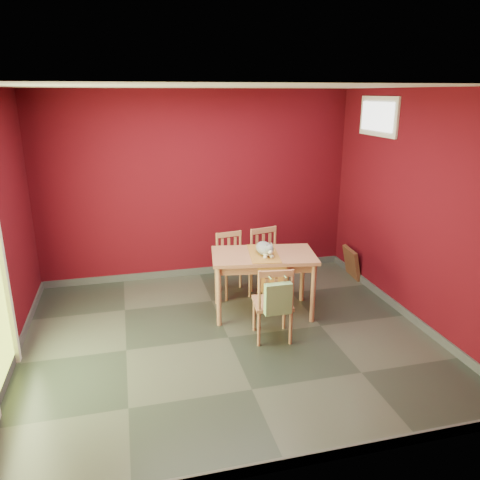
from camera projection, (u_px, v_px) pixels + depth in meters
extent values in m
plane|color=#2D342D|center=(228.00, 337.00, 5.28)|extent=(4.50, 4.50, 0.00)
plane|color=#4B0710|center=(197.00, 187.00, 6.73)|extent=(4.50, 0.00, 4.50)
plane|color=#4B0710|center=(295.00, 302.00, 3.03)|extent=(4.50, 0.00, 4.50)
plane|color=#4B0710|center=(417.00, 210.00, 5.40)|extent=(0.00, 4.00, 4.00)
plane|color=white|center=(226.00, 86.00, 4.47)|extent=(4.50, 4.50, 0.00)
cube|color=#3F4244|center=(199.00, 271.00, 7.11)|extent=(4.50, 0.02, 0.10)
cube|color=#3F4244|center=(288.00, 463.00, 3.43)|extent=(4.50, 0.02, 0.10)
cube|color=#3F4244|center=(14.00, 360.00, 4.75)|extent=(0.03, 4.00, 0.10)
cube|color=#3F4244|center=(404.00, 312.00, 5.79)|extent=(0.03, 4.00, 0.10)
cube|color=white|center=(2.00, 264.00, 4.51)|extent=(0.06, 0.08, 2.13)
cube|color=white|center=(379.00, 116.00, 6.02)|extent=(0.03, 0.90, 0.50)
cube|color=white|center=(377.00, 116.00, 6.01)|extent=(0.02, 0.76, 0.36)
cube|color=silver|center=(299.00, 247.00, 7.40)|extent=(0.08, 0.02, 0.12)
cube|color=#A66C4D|center=(263.00, 255.00, 5.67)|extent=(1.34, 0.92, 0.04)
cube|color=#A66C4D|center=(263.00, 261.00, 5.69)|extent=(1.20, 0.77, 0.10)
cylinder|color=#A66C4D|center=(219.00, 297.00, 5.46)|extent=(0.06, 0.06, 0.74)
cylinder|color=#A66C4D|center=(217.00, 277.00, 6.03)|extent=(0.06, 0.06, 0.74)
cylinder|color=#A66C4D|center=(313.00, 293.00, 5.55)|extent=(0.06, 0.06, 0.74)
cylinder|color=#A66C4D|center=(302.00, 275.00, 6.12)|extent=(0.06, 0.06, 0.74)
cube|color=#A16A29|center=(264.00, 253.00, 5.66)|extent=(0.45, 0.75, 0.01)
cube|color=#A16A29|center=(272.00, 278.00, 5.39)|extent=(0.34, 0.06, 0.35)
cube|color=#A66C4D|center=(233.00, 266.00, 6.30)|extent=(0.45, 0.45, 0.04)
cylinder|color=#A66C4D|center=(226.00, 287.00, 6.16)|extent=(0.03, 0.03, 0.39)
cylinder|color=#A66C4D|center=(218.00, 278.00, 6.46)|extent=(0.03, 0.03, 0.39)
cylinder|color=#A66C4D|center=(250.00, 284.00, 6.28)|extent=(0.03, 0.03, 0.39)
cylinder|color=#A66C4D|center=(240.00, 275.00, 6.58)|extent=(0.03, 0.03, 0.39)
cylinder|color=#A66C4D|center=(217.00, 248.00, 6.32)|extent=(0.03, 0.03, 0.42)
cylinder|color=#A66C4D|center=(240.00, 245.00, 6.44)|extent=(0.03, 0.03, 0.42)
cube|color=#A66C4D|center=(229.00, 234.00, 6.33)|extent=(0.36, 0.08, 0.07)
cube|color=#A66C4D|center=(222.00, 250.00, 6.36)|extent=(0.04, 0.02, 0.33)
cube|color=#A66C4D|center=(229.00, 249.00, 6.40)|extent=(0.04, 0.02, 0.33)
cube|color=#A66C4D|center=(235.00, 248.00, 6.43)|extent=(0.04, 0.02, 0.33)
cube|color=#A66C4D|center=(269.00, 264.00, 6.30)|extent=(0.50, 0.50, 0.04)
cylinder|color=#A66C4D|center=(264.00, 287.00, 6.14)|extent=(0.04, 0.04, 0.41)
cylinder|color=#A66C4D|center=(251.00, 278.00, 6.44)|extent=(0.04, 0.04, 0.41)
cylinder|color=#A66C4D|center=(287.00, 282.00, 6.29)|extent=(0.04, 0.04, 0.41)
cylinder|color=#A66C4D|center=(274.00, 273.00, 6.60)|extent=(0.04, 0.04, 0.41)
cylinder|color=#A66C4D|center=(252.00, 245.00, 6.30)|extent=(0.04, 0.04, 0.45)
cylinder|color=#A66C4D|center=(275.00, 242.00, 6.45)|extent=(0.04, 0.04, 0.45)
cube|color=#A66C4D|center=(264.00, 230.00, 6.32)|extent=(0.38, 0.11, 0.07)
cube|color=#A66C4D|center=(257.00, 247.00, 6.35)|extent=(0.04, 0.03, 0.35)
cube|color=#A66C4D|center=(263.00, 246.00, 6.39)|extent=(0.04, 0.03, 0.35)
cube|color=#A66C4D|center=(270.00, 245.00, 6.43)|extent=(0.04, 0.03, 0.35)
cube|color=#A66C4D|center=(272.00, 303.00, 5.17)|extent=(0.46, 0.46, 0.04)
cylinder|color=#A66C4D|center=(284.00, 313.00, 5.43)|extent=(0.04, 0.04, 0.40)
cylinder|color=#A66C4D|center=(291.00, 327.00, 5.09)|extent=(0.04, 0.04, 0.40)
cylinder|color=#A66C4D|center=(254.00, 315.00, 5.39)|extent=(0.04, 0.04, 0.40)
cylinder|color=#A66C4D|center=(259.00, 329.00, 5.06)|extent=(0.04, 0.04, 0.40)
cylinder|color=#A66C4D|center=(292.00, 289.00, 4.96)|extent=(0.04, 0.04, 0.44)
cylinder|color=#A66C4D|center=(259.00, 290.00, 4.92)|extent=(0.04, 0.04, 0.44)
cube|color=#A66C4D|center=(276.00, 274.00, 4.88)|extent=(0.37, 0.08, 0.07)
cube|color=#A66C4D|center=(285.00, 293.00, 4.96)|extent=(0.04, 0.02, 0.34)
cube|color=#A66C4D|center=(276.00, 293.00, 4.95)|extent=(0.04, 0.02, 0.34)
cube|color=#A66C4D|center=(267.00, 293.00, 4.94)|extent=(0.04, 0.02, 0.34)
cube|color=#7AA76B|center=(278.00, 299.00, 4.88)|extent=(0.29, 0.09, 0.34)
cylinder|color=#7AA76B|center=(269.00, 277.00, 4.85)|extent=(0.01, 0.14, 0.01)
cylinder|color=#7AA76B|center=(284.00, 276.00, 4.89)|extent=(0.01, 0.14, 0.01)
cube|color=brown|center=(352.00, 263.00, 6.96)|extent=(0.18, 0.45, 0.44)
cube|color=black|center=(351.00, 263.00, 6.96)|extent=(0.12, 0.32, 0.31)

